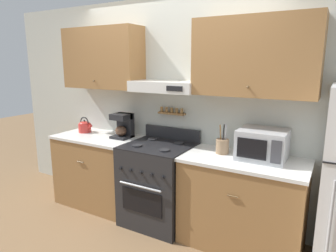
% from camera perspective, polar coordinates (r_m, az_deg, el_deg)
% --- Properties ---
extents(ground_plane, '(16.00, 16.00, 0.00)m').
position_cam_1_polar(ground_plane, '(3.47, -4.61, -19.67)').
color(ground_plane, brown).
extents(wall_back, '(5.20, 0.46, 2.55)m').
position_cam_1_polar(wall_back, '(3.48, 1.07, 6.39)').
color(wall_back, silver).
rests_on(wall_back, ground_plane).
extents(counter_left, '(1.09, 0.66, 0.91)m').
position_cam_1_polar(counter_left, '(4.03, -12.83, -8.09)').
color(counter_left, olive).
rests_on(counter_left, ground_plane).
extents(counter_right, '(1.19, 0.66, 0.91)m').
position_cam_1_polar(counter_right, '(3.16, 13.94, -13.94)').
color(counter_right, olive).
rests_on(counter_right, ground_plane).
extents(stove_range, '(0.73, 0.71, 1.06)m').
position_cam_1_polar(stove_range, '(3.48, -1.83, -10.86)').
color(stove_range, '#232326').
rests_on(stove_range, ground_plane).
extents(tea_kettle, '(0.21, 0.16, 0.21)m').
position_cam_1_polar(tea_kettle, '(4.13, -15.57, -0.06)').
color(tea_kettle, red).
rests_on(tea_kettle, counter_left).
extents(coffee_maker, '(0.22, 0.23, 0.30)m').
position_cam_1_polar(coffee_maker, '(3.72, -8.56, 0.08)').
color(coffee_maker, black).
rests_on(coffee_maker, counter_left).
extents(microwave, '(0.44, 0.40, 0.29)m').
position_cam_1_polar(microwave, '(3.00, 17.57, -3.37)').
color(microwave, '#ADAFB5').
rests_on(microwave, counter_right).
extents(utensil_crock, '(0.13, 0.13, 0.30)m').
position_cam_1_polar(utensil_crock, '(3.10, 10.32, -3.76)').
color(utensil_crock, '#8E7051').
rests_on(utensil_crock, counter_right).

